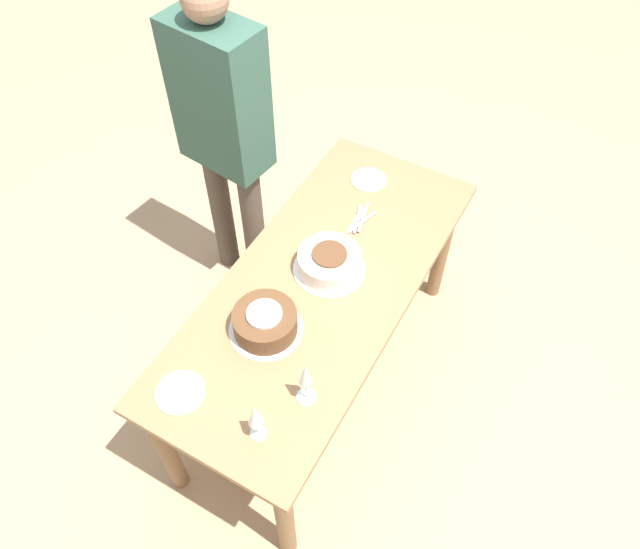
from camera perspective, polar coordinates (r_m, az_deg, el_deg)
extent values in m
plane|color=tan|center=(3.11, 0.00, -9.21)|extent=(12.00, 12.00, 0.00)
cube|color=#9E754C|center=(2.49, 0.00, -0.93)|extent=(1.66, 0.70, 0.03)
cylinder|color=brown|center=(3.30, 2.27, 6.05)|extent=(0.07, 0.07, 0.72)
cylinder|color=brown|center=(2.63, -13.96, -15.07)|extent=(0.07, 0.07, 0.72)
cylinder|color=brown|center=(3.18, 11.13, 2.44)|extent=(0.07, 0.07, 0.72)
cylinder|color=brown|center=(2.47, -3.25, -21.30)|extent=(0.07, 0.07, 0.72)
cylinder|color=white|center=(2.52, 0.91, 0.49)|extent=(0.29, 0.29, 0.01)
cylinder|color=white|center=(2.49, 0.92, 1.14)|extent=(0.25, 0.25, 0.08)
cylinder|color=brown|center=(2.45, 0.93, 1.85)|extent=(0.14, 0.14, 0.01)
cylinder|color=white|center=(2.36, -4.96, -5.01)|extent=(0.28, 0.28, 0.01)
cylinder|color=brown|center=(2.32, -5.04, -4.34)|extent=(0.24, 0.24, 0.09)
cylinder|color=white|center=(2.27, -5.13, -3.60)|extent=(0.13, 0.13, 0.01)
cylinder|color=silver|center=(2.21, -1.26, -11.14)|extent=(0.07, 0.07, 0.00)
cylinder|color=silver|center=(2.16, -1.28, -10.47)|extent=(0.01, 0.01, 0.10)
cone|color=silver|center=(2.06, -1.34, -9.07)|extent=(0.04, 0.04, 0.11)
cylinder|color=silver|center=(2.16, -5.65, -14.27)|extent=(0.06, 0.06, 0.00)
cylinder|color=silver|center=(2.12, -5.74, -13.78)|extent=(0.01, 0.01, 0.08)
cone|color=silver|center=(2.03, -5.96, -12.65)|extent=(0.05, 0.05, 0.11)
cylinder|color=beige|center=(2.89, 4.47, 8.63)|extent=(0.16, 0.16, 0.01)
cylinder|color=beige|center=(2.27, -12.65, -10.47)|extent=(0.18, 0.18, 0.01)
cube|color=silver|center=(2.71, 3.19, 5.00)|extent=(0.17, 0.03, 0.00)
cube|color=silver|center=(2.72, 3.78, 5.41)|extent=(0.17, 0.03, 0.00)
cube|color=silver|center=(2.69, 3.96, 4.79)|extent=(0.17, 0.06, 0.00)
cube|color=silver|center=(2.70, 3.44, 5.12)|extent=(0.17, 0.06, 0.00)
cube|color=silver|center=(2.70, 3.96, 5.21)|extent=(0.17, 0.05, 0.00)
cylinder|color=#4C4238|center=(3.28, -9.01, 5.96)|extent=(0.11, 0.11, 0.80)
cylinder|color=#4C4238|center=(3.17, -6.08, 4.31)|extent=(0.11, 0.11, 0.80)
cube|color=#335647|center=(2.75, -9.21, 15.76)|extent=(0.27, 0.42, 0.67)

